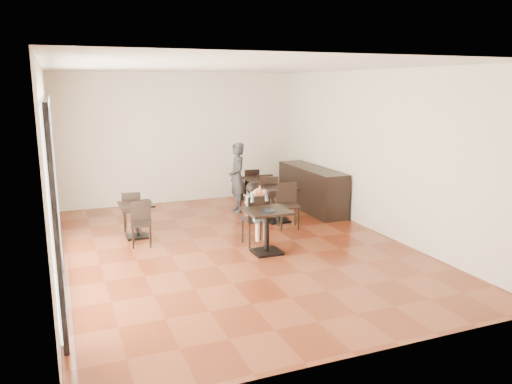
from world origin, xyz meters
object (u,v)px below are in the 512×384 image
child_table (267,232)px  chair_back_b (267,194)px  cafe_table_back (258,192)px  chair_left_a (132,210)px  chair_back_a (250,185)px  chair_mid_a (267,195)px  child_chair (255,219)px  cafe_table_left (137,220)px  chair_mid_b (288,206)px  child (255,213)px  chair_left_b (141,224)px  adult_patron (237,178)px  cafe_table_mid (277,204)px

child_table → chair_back_b: bearing=66.6°
cafe_table_back → chair_left_a: (-3.13, -0.89, 0.05)m
chair_back_a → chair_left_a: bearing=29.2°
child_table → chair_mid_a: size_ratio=0.85×
chair_back_a → chair_back_b: bearing=94.5°
child_chair → chair_back_a: bearing=-109.8°
child_chair → chair_back_a: child_chair is taller
cafe_table_left → cafe_table_back: cafe_table_back is taller
chair_mid_b → chair_back_a: size_ratio=1.09×
child → cafe_table_back: size_ratio=1.69×
chair_left_b → chair_back_b: 3.45m
chair_mid_b → chair_left_b: chair_mid_b is taller
chair_mid_a → chair_back_a: chair_mid_a is taller
adult_patron → chair_mid_b: (0.51, -1.66, -0.34)m
child → chair_mid_b: size_ratio=1.29×
adult_patron → chair_left_a: (-2.48, -0.59, -0.40)m
chair_back_a → cafe_table_left: bearing=37.0°
chair_back_a → child_chair: bearing=74.7°
cafe_table_mid → child_table: bearing=-119.5°
chair_mid_b → child: bearing=-131.4°
child → chair_left_b: bearing=160.6°
child → chair_mid_a: bearing=60.5°
chair_mid_a → chair_mid_b: bearing=103.6°
cafe_table_back → chair_back_b: 0.55m
adult_patron → chair_back_b: size_ratio=1.90×
adult_patron → child_chair: bearing=-7.6°
chair_left_b → adult_patron: bearing=45.5°
cafe_table_left → cafe_table_mid: bearing=0.5°
adult_patron → chair_mid_a: adult_patron is taller
cafe_table_back → chair_back_b: (0.00, -0.55, 0.07)m
chair_mid_b → chair_left_b: bearing=-165.9°
cafe_table_left → cafe_table_back: (3.13, 1.44, 0.01)m
cafe_table_back → chair_left_b: chair_left_b is taller
adult_patron → chair_left_a: bearing=-72.1°
cafe_table_back → chair_mid_b: bearing=-93.9°
child_chair → adult_patron: 2.46m
child_table → chair_back_a: (1.16, 3.78, 0.03)m
child_chair → child: 0.12m
chair_left_a → chair_back_a: 3.45m
child_table → cafe_table_mid: (1.03, 1.82, -0.01)m
child → chair_mid_b: bearing=35.0°
child_chair → child: (0.00, 0.00, 0.12)m
child_table → chair_mid_b: size_ratio=0.85×
child_table → child: 0.59m
child_chair → chair_mid_a: child_chair is taller
child_table → chair_left_a: size_ratio=0.97×
chair_back_a → child_table: bearing=77.4°
child_chair → cafe_table_back: bearing=-113.4°
cafe_table_back → chair_mid_b: size_ratio=0.76×
child_chair → cafe_table_back: 2.93m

